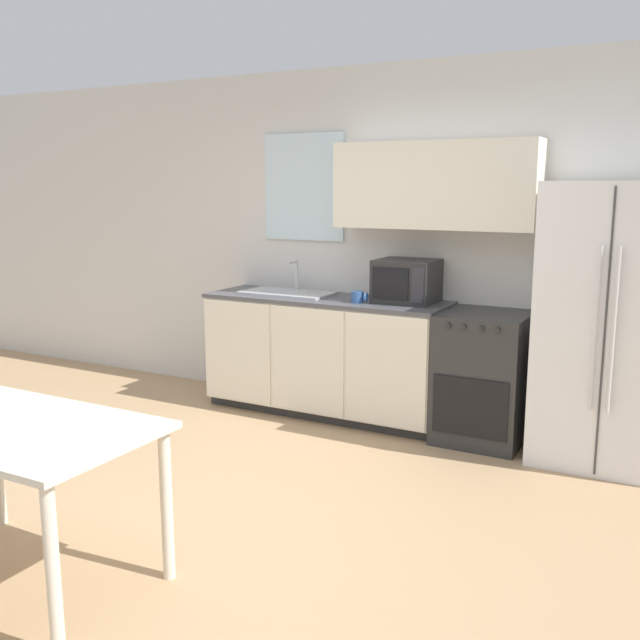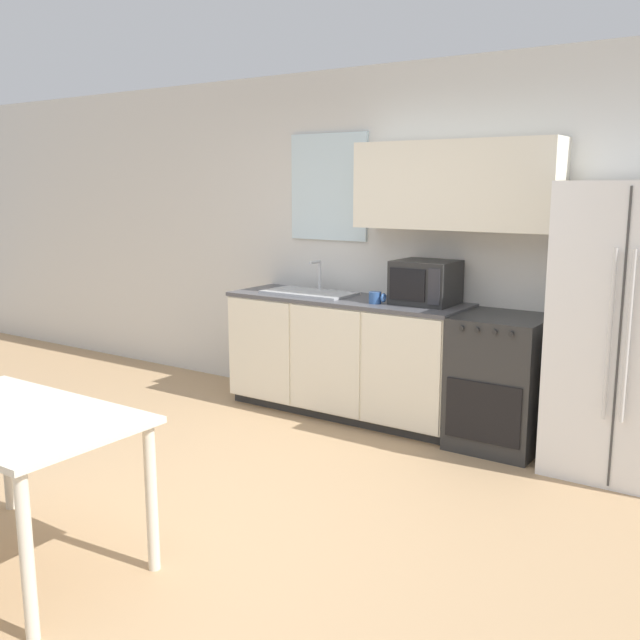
# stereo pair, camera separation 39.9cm
# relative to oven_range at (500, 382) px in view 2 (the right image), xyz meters

# --- Properties ---
(ground_plane) EXTENTS (12.00, 12.00, 0.00)m
(ground_plane) POSITION_rel_oven_range_xyz_m (-0.91, -1.94, -0.46)
(ground_plane) COLOR tan
(wall_back) EXTENTS (12.00, 0.38, 2.70)m
(wall_back) POSITION_rel_oven_range_xyz_m (-0.86, 0.31, 0.95)
(wall_back) COLOR silver
(wall_back) RESTS_ON ground_plane
(kitchen_counter) EXTENTS (1.94, 0.62, 0.94)m
(kitchen_counter) POSITION_rel_oven_range_xyz_m (-1.26, 0.01, 0.01)
(kitchen_counter) COLOR #333333
(kitchen_counter) RESTS_ON ground_plane
(oven_range) EXTENTS (0.59, 0.63, 0.92)m
(oven_range) POSITION_rel_oven_range_xyz_m (0.00, 0.00, 0.00)
(oven_range) COLOR #2D2D2D
(oven_range) RESTS_ON ground_plane
(refrigerator) EXTENTS (0.88, 0.70, 1.82)m
(refrigerator) POSITION_rel_oven_range_xyz_m (0.82, -0.02, 0.45)
(refrigerator) COLOR white
(refrigerator) RESTS_ON ground_plane
(kitchen_sink) EXTENTS (0.73, 0.39, 0.26)m
(kitchen_sink) POSITION_rel_oven_range_xyz_m (-1.62, 0.02, 0.49)
(kitchen_sink) COLOR #B7BABC
(kitchen_sink) RESTS_ON kitchen_counter
(microwave) EXTENTS (0.44, 0.39, 0.32)m
(microwave) POSITION_rel_oven_range_xyz_m (-0.63, 0.09, 0.64)
(microwave) COLOR #282828
(microwave) RESTS_ON kitchen_counter
(coffee_mug) EXTENTS (0.13, 0.09, 0.09)m
(coffee_mug) POSITION_rel_oven_range_xyz_m (-0.93, -0.11, 0.52)
(coffee_mug) COLOR #335999
(coffee_mug) RESTS_ON kitchen_counter
(dining_table) EXTENTS (1.28, 0.77, 0.75)m
(dining_table) POSITION_rel_oven_range_xyz_m (-1.34, -2.82, 0.19)
(dining_table) COLOR beige
(dining_table) RESTS_ON ground_plane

